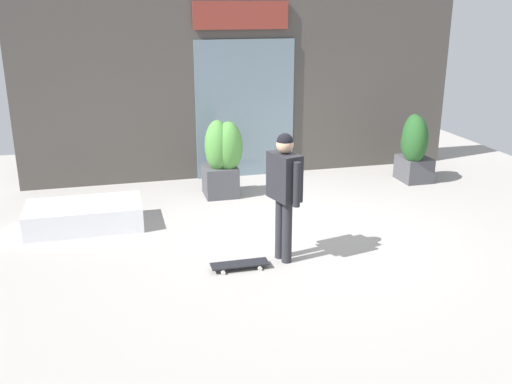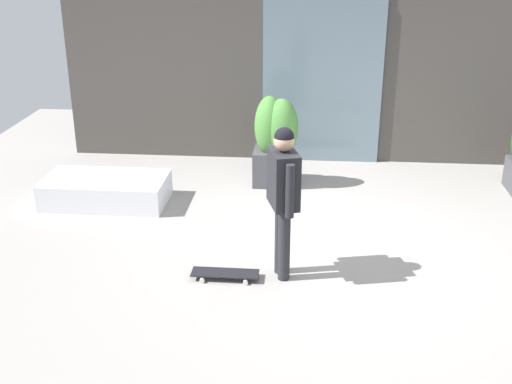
{
  "view_description": "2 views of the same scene",
  "coord_description": "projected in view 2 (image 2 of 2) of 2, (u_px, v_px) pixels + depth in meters",
  "views": [
    {
      "loc": [
        -2.53,
        -7.35,
        3.22
      ],
      "look_at": [
        -0.77,
        -0.51,
        0.89
      ],
      "focal_mm": 40.39,
      "sensor_mm": 36.0,
      "label": 1
    },
    {
      "loc": [
        -0.2,
        -6.96,
        3.51
      ],
      "look_at": [
        -0.77,
        -0.51,
        0.89
      ],
      "focal_mm": 44.93,
      "sensor_mm": 36.0,
      "label": 2
    }
  ],
  "objects": [
    {
      "name": "planter_box_right",
      "position": [
        275.0,
        140.0,
        9.39
      ],
      "size": [
        0.65,
        0.63,
        1.35
      ],
      "color": "#47474C",
      "rests_on": "ground_plane"
    },
    {
      "name": "ground_plane",
      "position": [
        323.0,
        246.0,
        7.73
      ],
      "size": [
        12.0,
        12.0,
        0.0
      ],
      "primitive_type": "plane",
      "color": "#9E9993"
    },
    {
      "name": "skateboard",
      "position": [
        225.0,
        273.0,
        6.99
      ],
      "size": [
        0.74,
        0.27,
        0.08
      ],
      "rotation": [
        0.0,
        0.0,
        -3.14
      ],
      "color": "black",
      "rests_on": "ground_plane"
    },
    {
      "name": "skateboarder",
      "position": [
        283.0,
        188.0,
        6.69
      ],
      "size": [
        0.38,
        0.61,
        1.69
      ],
      "rotation": [
        0.0,
        0.0,
        -2.85
      ],
      "color": "#28282D",
      "rests_on": "ground_plane"
    },
    {
      "name": "snow_ledge",
      "position": [
        106.0,
        190.0,
        8.91
      ],
      "size": [
        1.68,
        0.9,
        0.37
      ],
      "primitive_type": "cube",
      "color": "white",
      "rests_on": "ground_plane"
    },
    {
      "name": "building_facade",
      "position": [
        326.0,
        41.0,
        10.06
      ],
      "size": [
        8.37,
        0.31,
        3.9
      ],
      "color": "#4C4742",
      "rests_on": "ground_plane"
    }
  ]
}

